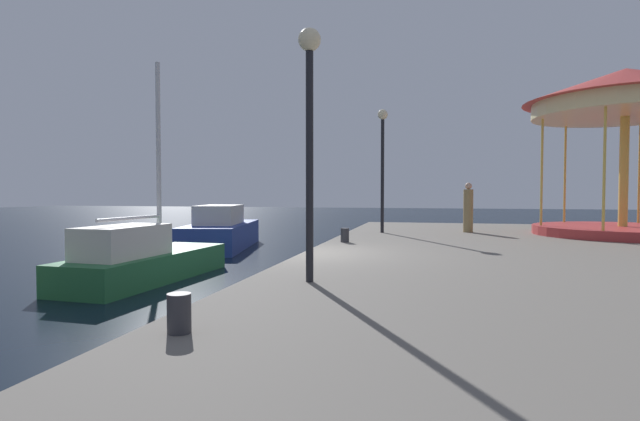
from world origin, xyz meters
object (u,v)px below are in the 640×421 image
bollard_north (345,235)px  motorboat_blue (221,232)px  lamp_post_mid_promenade (383,149)px  carousel (625,111)px  lamp_post_near_edge (310,107)px  bollard_center (179,313)px  person_mid_promenade (468,209)px  sailboat_green (142,260)px

bollard_north → motorboat_blue: bearing=143.4°
lamp_post_mid_promenade → carousel: bearing=4.7°
motorboat_blue → lamp_post_near_edge: size_ratio=1.52×
lamp_post_mid_promenade → bollard_center: lamp_post_mid_promenade is taller
lamp_post_near_edge → lamp_post_mid_promenade: bearing=89.1°
motorboat_blue → carousel: bearing=-0.2°
motorboat_blue → carousel: (14.33, -0.05, 4.24)m
bollard_center → person_mid_promenade: person_mid_promenade is taller
carousel → bollard_center: carousel is taller
carousel → lamp_post_near_edge: 13.27m
lamp_post_mid_promenade → person_mid_promenade: size_ratio=2.45×
motorboat_blue → lamp_post_near_edge: lamp_post_near_edge is taller
sailboat_green → bollard_center: 7.81m
lamp_post_near_edge → person_mid_promenade: size_ratio=2.25×
sailboat_green → motorboat_blue: bearing=99.2°
lamp_post_near_edge → bollard_north: bearing=95.0°
carousel → person_mid_promenade: (-4.89, 0.24, -3.27)m
motorboat_blue → bollard_north: (5.76, -4.29, 0.34)m
bollard_center → person_mid_promenade: bearing=74.9°
lamp_post_near_edge → lamp_post_mid_promenade: size_ratio=0.92×
motorboat_blue → person_mid_promenade: person_mid_promenade is taller
motorboat_blue → lamp_post_mid_promenade: (6.47, -0.70, 3.10)m
bollard_north → bollard_center: same height
sailboat_green → motorboat_blue: size_ratio=0.93×
bollard_center → person_mid_promenade: size_ratio=0.23×
motorboat_blue → bollard_north: size_ratio=15.11×
motorboat_blue → lamp_post_near_edge: 12.61m
carousel → lamp_post_near_edge: size_ratio=1.59×
bollard_center → sailboat_green: bearing=125.7°
motorboat_blue → lamp_post_mid_promenade: 7.21m
motorboat_blue → bollard_center: (5.72, -13.57, 0.34)m
motorboat_blue → carousel: size_ratio=0.96×
lamp_post_near_edge → person_mid_promenade: lamp_post_near_edge is taller
lamp_post_near_edge → lamp_post_mid_promenade: 9.83m
bollard_north → person_mid_promenade: (3.68, 4.48, 0.63)m
carousel → bollard_center: (-8.61, -13.52, -3.90)m
carousel → bollard_north: 10.32m
sailboat_green → motorboat_blue: (-1.17, 7.23, 0.10)m
motorboat_blue → lamp_post_mid_promenade: bearing=-6.2°
bollard_center → carousel: bearing=57.5°
carousel → lamp_post_near_edge: (-8.02, -10.48, -1.35)m
carousel → bollard_north: bearing=-153.7°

